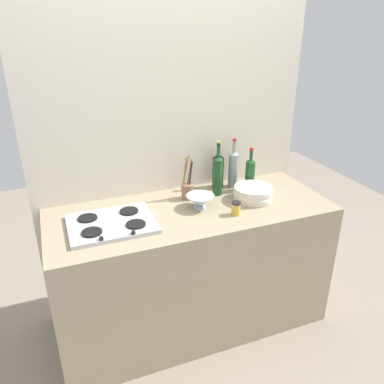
{
  "coord_description": "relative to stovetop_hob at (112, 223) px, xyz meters",
  "views": [
    {
      "loc": [
        -0.79,
        -2.01,
        2.0
      ],
      "look_at": [
        0.0,
        0.0,
        1.02
      ],
      "focal_mm": 35.84,
      "sensor_mm": 36.0,
      "label": 1
    }
  ],
  "objects": [
    {
      "name": "wine_bottle_rightmost",
      "position": [
        1.0,
        0.17,
        0.11
      ],
      "size": [
        0.07,
        0.07,
        0.31
      ],
      "color": "#19471E",
      "rests_on": "counter_block"
    },
    {
      "name": "wine_bottle_mid_right",
      "position": [
        0.92,
        0.26,
        0.13
      ],
      "size": [
        0.07,
        0.07,
        0.35
      ],
      "color": "gray",
      "rests_on": "counter_block"
    },
    {
      "name": "ground_plane",
      "position": [
        0.51,
        0.02,
        -0.91
      ],
      "size": [
        6.0,
        6.0,
        0.0
      ],
      "primitive_type": "plane",
      "color": "gray",
      "rests_on": "ground"
    },
    {
      "name": "stovetop_hob",
      "position": [
        0.0,
        0.0,
        0.0
      ],
      "size": [
        0.5,
        0.39,
        0.04
      ],
      "color": "#B2B2B7",
      "rests_on": "counter_block"
    },
    {
      "name": "utensil_crock",
      "position": [
        0.54,
        0.19,
        0.05
      ],
      "size": [
        0.08,
        0.08,
        0.3
      ],
      "color": "#996B4C",
      "rests_on": "counter_block"
    },
    {
      "name": "mixing_bowl",
      "position": [
        0.57,
        0.02,
        0.03
      ],
      "size": [
        0.18,
        0.18,
        0.09
      ],
      "color": "silver",
      "rests_on": "counter_block"
    },
    {
      "name": "wine_bottle_leftmost",
      "position": [
        0.81,
        0.29,
        0.12
      ],
      "size": [
        0.08,
        0.08,
        0.34
      ],
      "color": "black",
      "rests_on": "counter_block"
    },
    {
      "name": "wine_bottle_mid_left",
      "position": [
        0.76,
        0.17,
        0.13
      ],
      "size": [
        0.06,
        0.06,
        0.36
      ],
      "color": "#19471E",
      "rests_on": "counter_block"
    },
    {
      "name": "condiment_jar_front",
      "position": [
        0.74,
        -0.14,
        0.03
      ],
      "size": [
        0.06,
        0.06,
        0.09
      ],
      "color": "gold",
      "rests_on": "counter_block"
    },
    {
      "name": "backsplash_panel",
      "position": [
        0.51,
        0.4,
        0.14
      ],
      "size": [
        1.9,
        0.06,
        2.12
      ],
      "primitive_type": "cube",
      "color": "beige",
      "rests_on": "ground"
    },
    {
      "name": "plate_stack",
      "position": [
        0.94,
        0.01,
        0.03
      ],
      "size": [
        0.26,
        0.26,
        0.09
      ],
      "color": "silver",
      "rests_on": "counter_block"
    },
    {
      "name": "counter_block",
      "position": [
        0.51,
        0.02,
        -0.46
      ],
      "size": [
        1.8,
        0.7,
        0.9
      ],
      "primitive_type": "cube",
      "color": "tan",
      "rests_on": "ground"
    }
  ]
}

